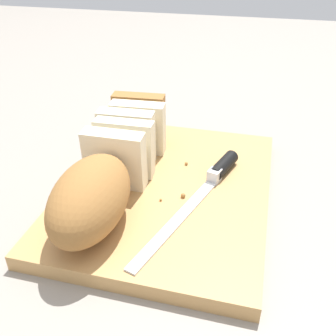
% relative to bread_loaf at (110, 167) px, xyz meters
% --- Properties ---
extents(ground_plane, '(3.00, 3.00, 0.00)m').
position_rel_bread_loaf_xyz_m(ground_plane, '(0.04, -0.08, -0.07)').
color(ground_plane, gray).
extents(cutting_board, '(0.41, 0.32, 0.02)m').
position_rel_bread_loaf_xyz_m(cutting_board, '(0.04, -0.08, -0.06)').
color(cutting_board, tan).
rests_on(cutting_board, ground_plane).
extents(bread_loaf, '(0.36, 0.11, 0.09)m').
position_rel_bread_loaf_xyz_m(bread_loaf, '(0.00, 0.00, 0.00)').
color(bread_loaf, '#996633').
rests_on(bread_loaf, cutting_board).
extents(bread_knife, '(0.29, 0.11, 0.02)m').
position_rel_bread_loaf_xyz_m(bread_knife, '(0.07, -0.15, -0.04)').
color(bread_knife, silver).
rests_on(bread_knife, cutting_board).
extents(crumb_near_knife, '(0.01, 0.01, 0.01)m').
position_rel_bread_loaf_xyz_m(crumb_near_knife, '(0.01, -0.11, -0.04)').
color(crumb_near_knife, '#A8753D').
rests_on(crumb_near_knife, cutting_board).
extents(crumb_near_loaf, '(0.01, 0.01, 0.01)m').
position_rel_bread_loaf_xyz_m(crumb_near_loaf, '(0.11, -0.09, -0.04)').
color(crumb_near_loaf, '#A8753D').
rests_on(crumb_near_loaf, cutting_board).
extents(crumb_stray_left, '(0.00, 0.00, 0.00)m').
position_rel_bread_loaf_xyz_m(crumb_stray_left, '(-0.00, -0.08, -0.04)').
color(crumb_stray_left, '#A8753D').
rests_on(crumb_stray_left, cutting_board).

